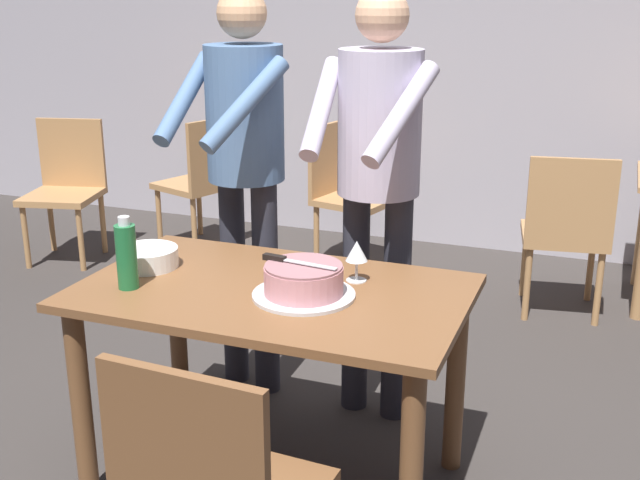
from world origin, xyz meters
TOP-DOWN VIEW (x-y plane):
  - ground_plane at (0.00, 0.00)m, footprint 14.00×14.00m
  - back_wall at (0.00, 3.03)m, footprint 10.00×0.12m
  - main_dining_table at (0.00, 0.00)m, footprint 1.30×0.79m
  - cake_on_platter at (0.13, -0.03)m, footprint 0.34×0.34m
  - cake_knife at (0.06, -0.02)m, footprint 0.27×0.06m
  - plate_stack at (-0.51, 0.04)m, footprint 0.22×0.22m
  - wine_glass_near at (0.24, 0.17)m, footprint 0.08×0.08m
  - water_bottle at (-0.46, -0.17)m, footprint 0.07×0.07m
  - person_cutting_cake at (0.18, 0.61)m, footprint 0.47×0.56m
  - person_standing_beside at (-0.40, 0.64)m, footprint 0.47×0.58m
  - background_chair_0 at (0.83, 1.95)m, footprint 0.50×0.50m
  - background_chair_1 at (-0.55, 2.36)m, footprint 0.53×0.53m
  - background_chair_2 at (-1.55, 2.31)m, footprint 0.56×0.56m
  - background_chair_3 at (-2.29, 1.83)m, footprint 0.53×0.53m

SIDE VIEW (x-z plane):
  - ground_plane at x=0.00m, z-range 0.00..0.00m
  - background_chair_0 at x=0.83m, z-range 0.04..0.94m
  - background_chair_1 at x=-0.55m, z-range 0.04..0.94m
  - background_chair_2 at x=-1.55m, z-range 0.04..0.94m
  - background_chair_3 at x=-2.29m, z-range 0.04..0.94m
  - main_dining_table at x=0.00m, z-range 0.24..0.99m
  - plate_stack at x=-0.51m, z-range 0.75..0.82m
  - cake_on_platter at x=0.13m, z-range 0.75..0.86m
  - wine_glass_near at x=0.24m, z-range 0.78..0.92m
  - water_bottle at x=-0.46m, z-range 0.74..0.99m
  - cake_knife at x=0.06m, z-range 0.86..0.88m
  - person_cutting_cake at x=0.18m, z-range 0.22..1.94m
  - person_standing_beside at x=-0.40m, z-range 0.22..1.94m
  - back_wall at x=0.00m, z-range 0.00..2.70m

